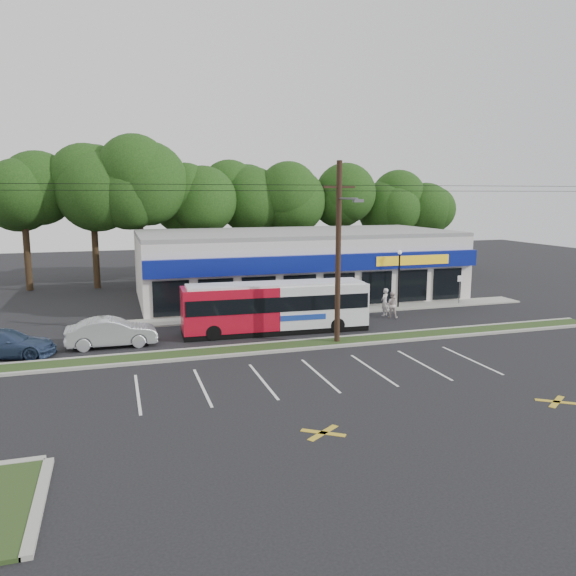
% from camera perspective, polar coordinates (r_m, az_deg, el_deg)
% --- Properties ---
extents(ground, '(120.00, 120.00, 0.00)m').
position_cam_1_polar(ground, '(29.73, 0.32, -6.54)').
color(ground, black).
rests_on(ground, ground).
extents(grass_strip, '(40.00, 1.60, 0.12)m').
position_cam_1_polar(grass_strip, '(30.64, -0.24, -5.94)').
color(grass_strip, '#2A3B18').
rests_on(grass_strip, ground).
extents(curb_south, '(40.00, 0.25, 0.14)m').
position_cam_1_polar(curb_south, '(29.85, 0.24, -6.34)').
color(curb_south, '#9E9E93').
rests_on(curb_south, ground).
extents(curb_north, '(40.00, 0.25, 0.14)m').
position_cam_1_polar(curb_north, '(31.42, -0.70, -5.53)').
color(curb_north, '#9E9E93').
rests_on(curb_north, ground).
extents(sidewalk, '(32.00, 2.20, 0.10)m').
position_cam_1_polar(sidewalk, '(39.57, 3.29, -2.43)').
color(sidewalk, '#9E9E93').
rests_on(sidewalk, ground).
extents(strip_mall, '(25.00, 12.55, 5.30)m').
position_cam_1_polar(strip_mall, '(45.75, 0.87, 2.50)').
color(strip_mall, beige).
rests_on(strip_mall, ground).
extents(utility_pole, '(50.00, 2.77, 10.00)m').
position_cam_1_polar(utility_pole, '(30.54, 4.89, 4.20)').
color(utility_pole, black).
rests_on(utility_pole, ground).
extents(lamp_post, '(0.30, 0.30, 4.25)m').
position_cam_1_polar(lamp_post, '(41.42, 11.23, 1.61)').
color(lamp_post, black).
rests_on(lamp_post, ground).
extents(sign_post, '(0.45, 0.10, 2.23)m').
position_cam_1_polar(sign_post, '(43.98, 17.06, 0.36)').
color(sign_post, '#59595E').
rests_on(sign_post, ground).
extents(tree_line, '(46.76, 6.76, 11.83)m').
position_cam_1_polar(tree_line, '(54.72, -3.97, 9.67)').
color(tree_line, black).
rests_on(tree_line, ground).
extents(metrobus, '(11.27, 2.83, 3.01)m').
position_cam_1_polar(metrobus, '(33.67, -1.25, -1.85)').
color(metrobus, '#B50D22').
rests_on(metrobus, ground).
extents(car_dark, '(4.53, 2.22, 1.49)m').
position_cam_1_polar(car_dark, '(35.95, 3.73, -2.52)').
color(car_dark, black).
rests_on(car_dark, ground).
extents(car_silver, '(4.81, 1.69, 1.58)m').
position_cam_1_polar(car_silver, '(32.11, -17.47, -4.32)').
color(car_silver, '#A2A6A9').
rests_on(car_silver, ground).
extents(car_blue, '(5.22, 2.96, 1.43)m').
position_cam_1_polar(car_blue, '(32.13, -26.82, -5.05)').
color(car_blue, navy).
rests_on(car_blue, ground).
extents(pedestrian_a, '(0.83, 0.79, 1.90)m').
position_cam_1_polar(pedestrian_a, '(38.89, 9.80, -1.42)').
color(pedestrian_a, beige).
rests_on(pedestrian_a, ground).
extents(pedestrian_b, '(1.08, 1.00, 1.78)m').
position_cam_1_polar(pedestrian_b, '(38.34, 10.50, -1.69)').
color(pedestrian_b, beige).
rests_on(pedestrian_b, ground).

